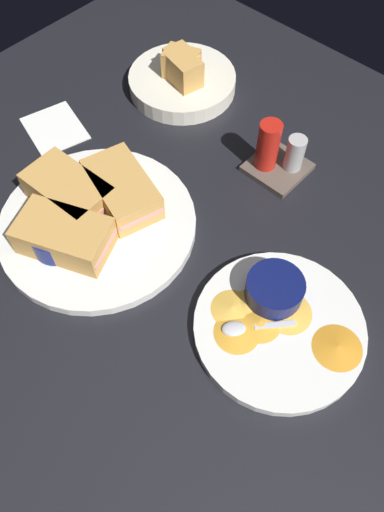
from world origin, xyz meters
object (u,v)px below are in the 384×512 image
at_px(sandwich_half_extra, 64,236).
at_px(spoon_by_gravy_ramekin, 244,328).
at_px(sandwich_half_near, 122,189).
at_px(condiment_caddy, 277,155).
at_px(ramekin_dark_sauce, 55,237).
at_px(plate_sandwich_main, 98,225).
at_px(bread_basket_rear, 182,78).
at_px(sandwich_half_far, 69,192).
at_px(spoon_by_dark_ramekin, 95,231).
at_px(plate_chips_companion, 279,328).
at_px(ramekin_light_gravy, 275,289).

xyz_separation_m(sandwich_half_extra, spoon_by_gravy_ramekin, (0.27, 0.07, -0.02)).
relative_size(sandwich_half_near, condiment_caddy, 1.55).
bearing_deg(ramekin_dark_sauce, plate_sandwich_main, 82.05).
bearing_deg(bread_basket_rear, sandwich_half_far, -78.27).
bearing_deg(spoon_by_dark_ramekin, condiment_caddy, 69.19).
relative_size(plate_chips_companion, bread_basket_rear, 1.16).
relative_size(sandwich_half_far, spoon_by_dark_ramekin, 1.42).
relative_size(sandwich_half_extra, spoon_by_dark_ramekin, 1.56).
relative_size(sandwich_half_near, ramekin_dark_sauce, 2.04).
relative_size(ramekin_dark_sauce, bread_basket_rear, 0.37).
height_order(sandwich_half_far, spoon_by_dark_ramekin, sandwich_half_far).
relative_size(ramekin_dark_sauce, spoon_by_gravy_ramekin, 0.86).
distance_m(ramekin_light_gravy, condiment_caddy, 0.25).
distance_m(sandwich_half_far, spoon_by_gravy_ramekin, 0.33).
xyz_separation_m(plate_sandwich_main, spoon_by_gravy_ramekin, (0.27, 0.01, 0.01)).
relative_size(sandwich_half_far, ramekin_dark_sauce, 1.89).
bearing_deg(plate_sandwich_main, condiment_caddy, 65.72).
height_order(plate_sandwich_main, bread_basket_rear, bread_basket_rear).
bearing_deg(spoon_by_gravy_ramekin, bread_basket_rear, 142.55).
bearing_deg(ramekin_light_gravy, spoon_by_dark_ramekin, -159.72).
relative_size(sandwich_half_near, sandwich_half_extra, 0.99).
distance_m(sandwich_half_near, plate_chips_companion, 0.31).
bearing_deg(condiment_caddy, spoon_by_gravy_ramekin, -60.44).
bearing_deg(sandwich_half_far, ramekin_dark_sauce, -54.09).
xyz_separation_m(plate_sandwich_main, ramekin_dark_sauce, (-0.01, -0.07, 0.03)).
height_order(sandwich_half_near, ramekin_dark_sauce, sandwich_half_near).
relative_size(spoon_by_dark_ramekin, condiment_caddy, 1.01).
distance_m(ramekin_dark_sauce, ramekin_light_gravy, 0.32).
distance_m(plate_sandwich_main, condiment_caddy, 0.31).
height_order(ramekin_dark_sauce, ramekin_light_gravy, ramekin_dark_sauce).
bearing_deg(ramekin_light_gravy, bread_basket_rear, 148.83).
height_order(sandwich_half_far, condiment_caddy, condiment_caddy).
xyz_separation_m(plate_chips_companion, condiment_caddy, (-0.18, 0.23, 0.03)).
xyz_separation_m(spoon_by_gravy_ramekin, bread_basket_rear, (-0.40, 0.30, 0.00)).
height_order(sandwich_half_near, bread_basket_rear, bread_basket_rear).
height_order(sandwich_half_far, sandwich_half_extra, same).
bearing_deg(bread_basket_rear, sandwich_half_extra, -71.69).
height_order(ramekin_light_gravy, spoon_by_gravy_ramekin, ramekin_light_gravy).
xyz_separation_m(sandwich_half_extra, ramekin_dark_sauce, (-0.01, -0.01, -0.00)).
distance_m(sandwich_half_extra, condiment_caddy, 0.36).
xyz_separation_m(sandwich_half_near, spoon_by_dark_ramekin, (0.01, -0.07, -0.02)).
relative_size(plate_sandwich_main, sandwich_half_extra, 2.01).
height_order(bread_basket_rear, condiment_caddy, condiment_caddy).
distance_m(ramekin_dark_sauce, plate_chips_companion, 0.34).
bearing_deg(ramekin_dark_sauce, spoon_by_dark_ramekin, 65.74).
distance_m(sandwich_half_far, ramekin_dark_sauce, 0.08).
height_order(ramekin_dark_sauce, condiment_caddy, condiment_caddy).
bearing_deg(spoon_by_dark_ramekin, sandwich_half_near, 101.75).
distance_m(ramekin_light_gravy, bread_basket_rear, 0.46).
height_order(sandwich_half_near, condiment_caddy, condiment_caddy).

